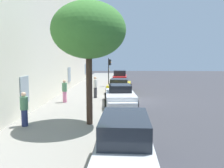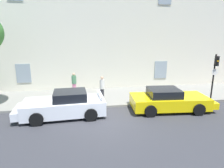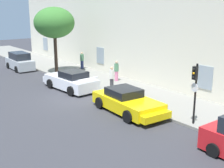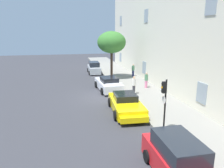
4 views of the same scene
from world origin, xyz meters
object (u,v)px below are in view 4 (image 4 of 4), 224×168
Objects in this scene: hatchback_distant at (177,160)px; hatchback_parked at (94,68)px; sportscar_red_lead at (108,84)px; pedestrian_admiring at (146,80)px; sportscar_yellow_flank at (126,105)px; tree_near_kerb at (112,42)px; pedestrian_strolling at (134,85)px; pedestrian_bystander at (133,70)px; traffic_light at (164,96)px.

hatchback_parked is at bearing -179.48° from hatchback_distant.
pedestrian_admiring is at bearing 82.27° from sportscar_red_lead.
sportscar_red_lead is at bearing -179.49° from sportscar_yellow_flank.
sportscar_yellow_flank is 7.36m from hatchback_distant.
hatchback_parked is at bearing -159.80° from tree_near_kerb.
tree_near_kerb reaches higher than pedestrian_strolling.
pedestrian_bystander reaches higher than hatchback_parked.
sportscar_yellow_flank is 0.87× the size of tree_near_kerb.
hatchback_parked is 2.45× the size of pedestrian_bystander.
pedestrian_admiring is at bearing 163.59° from hatchback_distant.
sportscar_yellow_flank is at bearing 0.51° from sportscar_red_lead.
traffic_light is 1.82× the size of pedestrian_strolling.
sportscar_red_lead is 1.59× the size of traffic_light.
pedestrian_strolling is at bearing 38.68° from sportscar_red_lead.
pedestrian_bystander is at bearing 98.74° from tree_near_kerb.
sportscar_yellow_flank is 12.78m from pedestrian_bystander.
traffic_light is at bearing -5.67° from pedestrian_strolling.
sportscar_yellow_flank is 7.23m from pedestrian_admiring.
pedestrian_admiring is (-13.40, 3.95, 0.18)m from hatchback_distant.
tree_near_kerb is (-18.87, 1.42, 3.84)m from hatchback_distant.
sportscar_red_lead is 2.89× the size of pedestrian_strolling.
pedestrian_admiring is 5.96m from pedestrian_bystander.
pedestrian_admiring reaches higher than sportscar_yellow_flank.
sportscar_yellow_flank is 1.27× the size of hatchback_parked.
pedestrian_strolling reaches higher than hatchback_parked.
sportscar_red_lead is 3.22m from pedestrian_strolling.
hatchback_distant is 1.28× the size of traffic_light.
sportscar_yellow_flank is 4.14m from traffic_light.
hatchback_distant is 4.22m from traffic_light.
sportscar_yellow_flank is 2.96× the size of pedestrian_strolling.
hatchback_distant is 2.44× the size of pedestrian_admiring.
hatchback_parked reaches higher than sportscar_red_lead.
hatchback_parked is 6.10m from tree_near_kerb.
tree_near_kerb is 15.29m from traffic_light.
pedestrian_admiring is (9.91, 4.16, 0.20)m from hatchback_parked.
sportscar_red_lead is at bearing -141.32° from pedestrian_strolling.
pedestrian_admiring reaches higher than hatchback_distant.
hatchback_parked is 2.32× the size of pedestrian_strolling.
pedestrian_strolling is (7.42, 0.51, -3.60)m from tree_near_kerb.
sportscar_red_lead is at bearing -173.08° from traffic_light.
hatchback_parked is 1.00× the size of hatchback_distant.
tree_near_kerb reaches higher than sportscar_red_lead.
traffic_light reaches higher than pedestrian_strolling.
hatchback_distant is 19.85m from pedestrian_bystander.
pedestrian_bystander reaches higher than sportscar_yellow_flank.
hatchback_distant is at bearing 0.27° from sportscar_red_lead.
traffic_light is (15.11, -0.25, -2.35)m from tree_near_kerb.
traffic_light reaches higher than hatchback_parked.
tree_near_kerb reaches higher than traffic_light.
pedestrian_bystander is (-15.57, 3.28, -1.31)m from traffic_light.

